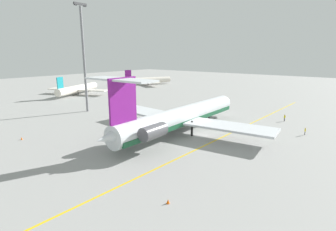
{
  "coord_description": "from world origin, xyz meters",
  "views": [
    {
      "loc": [
        -47.24,
        -28.21,
        16.99
      ],
      "look_at": [
        -0.74,
        8.47,
        3.11
      ],
      "focal_mm": 28.32,
      "sensor_mm": 36.0,
      "label": 1
    }
  ],
  "objects": [
    {
      "name": "main_jetliner",
      "position": [
        -2.02,
        4.46,
        3.61
      ],
      "size": [
        45.38,
        40.42,
        13.24
      ],
      "rotation": [
        0.0,
        0.0,
        0.01
      ],
      "color": "silver",
      "rests_on": "ground"
    },
    {
      "name": "taxiway_centreline",
      "position": [
        -0.74,
        -4.42,
        0.0
      ],
      "size": [
        109.18,
        4.11,
        0.01
      ],
      "primitive_type": "cube",
      "rotation": [
        0.0,
        0.0,
        -0.03
      ],
      "color": "gold",
      "rests_on": "ground"
    },
    {
      "name": "airliner_mid_right",
      "position": [
        17.66,
        71.55,
        2.43
      ],
      "size": [
        26.56,
        26.75,
        8.27
      ],
      "rotation": [
        0.0,
        0.0,
        0.4
      ],
      "color": "silver",
      "rests_on": "ground"
    },
    {
      "name": "ground",
      "position": [
        0.0,
        0.0,
        0.0
      ],
      "size": [
        349.43,
        349.43,
        0.0
      ],
      "primitive_type": "plane",
      "color": "gray"
    },
    {
      "name": "ground_crew_near_tail",
      "position": [
        23.22,
        -10.83,
        1.11
      ],
      "size": [
        0.28,
        0.44,
        1.75
      ],
      "rotation": [
        0.0,
        0.0,
        2.96
      ],
      "color": "black",
      "rests_on": "ground"
    },
    {
      "name": "safety_cone_nose",
      "position": [
        -25.53,
        26.64,
        0.28
      ],
      "size": [
        0.4,
        0.4,
        0.55
      ],
      "primitive_type": "cone",
      "color": "#EA590F",
      "rests_on": "ground"
    },
    {
      "name": "airliner_far_right",
      "position": [
        63.07,
        72.27,
        2.48
      ],
      "size": [
        26.55,
        26.83,
        8.43
      ],
      "rotation": [
        0.0,
        0.0,
        -0.46
      ],
      "color": "silver",
      "rests_on": "ground"
    },
    {
      "name": "light_mast",
      "position": [
        -0.9,
        39.33,
        16.58
      ],
      "size": [
        4.0,
        0.7,
        30.67
      ],
      "color": "slate",
      "rests_on": "ground"
    },
    {
      "name": "safety_cone_wingtip",
      "position": [
        -25.56,
        -11.1,
        0.28
      ],
      "size": [
        0.4,
        0.4,
        0.55
      ],
      "primitive_type": "cone",
      "color": "#EA590F",
      "rests_on": "ground"
    },
    {
      "name": "ground_crew_near_nose",
      "position": [
        13.44,
        -17.63,
        1.05
      ],
      "size": [
        0.42,
        0.27,
        1.66
      ],
      "rotation": [
        0.0,
        0.0,
        4.7
      ],
      "color": "black",
      "rests_on": "ground"
    }
  ]
}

